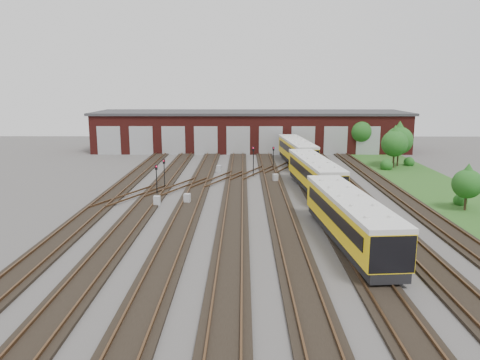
{
  "coord_description": "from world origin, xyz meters",
  "views": [
    {
      "loc": [
        -1.2,
        -37.79,
        10.76
      ],
      "look_at": [
        -1.51,
        4.79,
        2.0
      ],
      "focal_mm": 35.0,
      "sensor_mm": 36.0,
      "label": 1
    }
  ],
  "objects": [
    {
      "name": "bush_1",
      "position": [
        17.1,
        21.18,
        0.8
      ],
      "size": [
        1.61,
        1.61,
        1.61
      ],
      "primitive_type": "sphere",
      "color": "#164D16",
      "rests_on": "ground"
    },
    {
      "name": "relay_cabinet_1",
      "position": [
        -4.17,
        18.87,
        0.47
      ],
      "size": [
        0.7,
        0.64,
        0.95
      ],
      "primitive_type": "cube",
      "rotation": [
        0.0,
        0.0,
        -0.34
      ],
      "color": "#A7A8AC",
      "rests_on": "ground"
    },
    {
      "name": "tree_2",
      "position": [
        19.36,
        23.84,
        3.89
      ],
      "size": [
        3.65,
        3.65,
        6.05
      ],
      "color": "#322416",
      "rests_on": "ground"
    },
    {
      "name": "grass_verge",
      "position": [
        19.0,
        10.0,
        0.03
      ],
      "size": [
        8.0,
        55.0,
        0.05
      ],
      "primitive_type": "cube",
      "color": "#28521B",
      "rests_on": "ground"
    },
    {
      "name": "relay_cabinet_2",
      "position": [
        -6.34,
        3.67,
        0.47
      ],
      "size": [
        0.63,
        0.56,
        0.94
      ],
      "primitive_type": "cube",
      "rotation": [
        0.0,
        0.0,
        -0.17
      ],
      "color": "#A7A8AC",
      "rests_on": "ground"
    },
    {
      "name": "relay_cabinet_3",
      "position": [
        7.87,
        13.26,
        0.55
      ],
      "size": [
        0.76,
        0.67,
        1.11
      ],
      "primitive_type": "cube",
      "rotation": [
        0.0,
        0.0,
        -0.19
      ],
      "color": "#A7A8AC",
      "rests_on": "ground"
    },
    {
      "name": "relay_cabinet_0",
      "position": [
        -8.94,
        2.75,
        0.47
      ],
      "size": [
        0.58,
        0.49,
        0.95
      ],
      "primitive_type": "cube",
      "rotation": [
        0.0,
        0.0,
        -0.03
      ],
      "color": "#A7A8AC",
      "rests_on": "ground"
    },
    {
      "name": "signal_mast_1",
      "position": [
        -9.43,
        9.91,
        1.97
      ],
      "size": [
        0.25,
        0.23,
        3.11
      ],
      "rotation": [
        0.0,
        0.0,
        -0.16
      ],
      "color": "black",
      "rests_on": "ground"
    },
    {
      "name": "tree_0",
      "position": [
        16.95,
        35.0,
        4.0
      ],
      "size": [
        3.76,
        3.76,
        6.23
      ],
      "color": "#322416",
      "rests_on": "ground"
    },
    {
      "name": "bush_0",
      "position": [
        18.45,
        3.38,
        0.61
      ],
      "size": [
        1.23,
        1.23,
        1.23
      ],
      "primitive_type": "sphere",
      "color": "#164D16",
      "rests_on": "ground"
    },
    {
      "name": "tree_3",
      "position": [
        17.98,
        1.45,
        2.68
      ],
      "size": [
        2.52,
        2.52,
        4.18
      ],
      "color": "#322416",
      "rests_on": "ground"
    },
    {
      "name": "signal_mast_2",
      "position": [
        2.6,
        20.85,
        1.9
      ],
      "size": [
        0.25,
        0.24,
        2.97
      ],
      "rotation": [
        0.0,
        0.0,
        0.23
      ],
      "color": "black",
      "rests_on": "ground"
    },
    {
      "name": "signal_mast_0",
      "position": [
        -9.73,
        7.1,
        1.94
      ],
      "size": [
        0.28,
        0.27,
        3.02
      ],
      "rotation": [
        0.0,
        0.0,
        0.4
      ],
      "color": "black",
      "rests_on": "ground"
    },
    {
      "name": "signal_mast_3",
      "position": [
        -0.02,
        16.8,
        2.27
      ],
      "size": [
        0.3,
        0.29,
        3.56
      ],
      "rotation": [
        0.0,
        0.0,
        -0.21
      ],
      "color": "black",
      "rests_on": "ground"
    },
    {
      "name": "ground",
      "position": [
        0.0,
        0.0,
        0.0
      ],
      "size": [
        120.0,
        120.0,
        0.0
      ],
      "primitive_type": "plane",
      "color": "#44413F",
      "rests_on": "ground"
    },
    {
      "name": "bush_2",
      "position": [
        21.03,
        24.18,
        0.7
      ],
      "size": [
        1.41,
        1.41,
        1.41
      ],
      "primitive_type": "sphere",
      "color": "#164D16",
      "rests_on": "ground"
    },
    {
      "name": "track_network",
      "position": [
        -0.17,
        0.59,
        0.11
      ],
      "size": [
        30.4,
        70.0,
        0.33
      ],
      "color": "black",
      "rests_on": "ground"
    },
    {
      "name": "maintenance_shed",
      "position": [
        -0.01,
        39.97,
        3.2
      ],
      "size": [
        51.0,
        12.5,
        6.35
      ],
      "color": "#511714",
      "rests_on": "ground"
    },
    {
      "name": "relay_cabinet_4",
      "position": [
        2.38,
        13.36,
        0.46
      ],
      "size": [
        0.65,
        0.58,
        0.92
      ],
      "primitive_type": "cube",
      "rotation": [
        0.0,
        0.0,
        0.25
      ],
      "color": "#A7A8AC",
      "rests_on": "ground"
    },
    {
      "name": "tree_1",
      "position": [
        18.39,
        22.55,
        3.61
      ],
      "size": [
        3.39,
        3.39,
        5.62
      ],
      "color": "#322416",
      "rests_on": "ground"
    },
    {
      "name": "metro_train",
      "position": [
        6.0,
        8.73,
        1.89
      ],
      "size": [
        3.87,
        46.9,
        3.05
      ],
      "rotation": [
        0.0,
        0.0,
        0.08
      ],
      "color": "black",
      "rests_on": "ground"
    }
  ]
}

